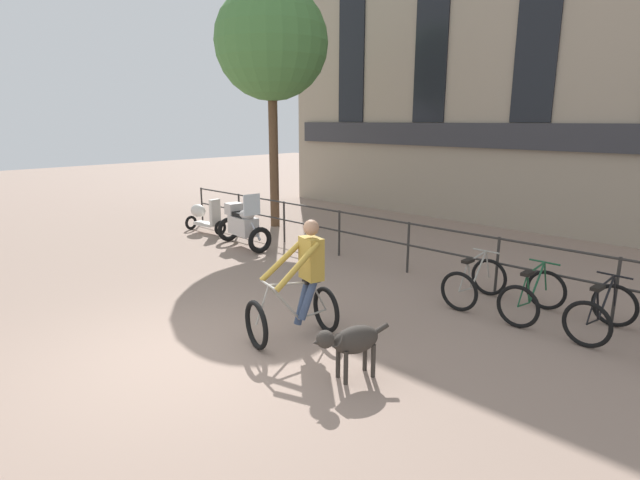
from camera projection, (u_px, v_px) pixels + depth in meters
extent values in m
plane|color=gray|center=(180.00, 356.00, 6.56)|extent=(60.00, 60.00, 0.00)
cylinder|color=#2D2B28|center=(202.00, 205.00, 15.14)|extent=(0.05, 0.05, 1.05)
cylinder|color=#2D2B28|center=(239.00, 213.00, 13.87)|extent=(0.05, 0.05, 1.05)
cylinder|color=#2D2B28|center=(284.00, 222.00, 12.60)|extent=(0.05, 0.05, 1.05)
cylinder|color=#2D2B28|center=(339.00, 233.00, 11.33)|extent=(0.05, 0.05, 1.05)
cylinder|color=#2D2B28|center=(408.00, 248.00, 10.06)|extent=(0.05, 0.05, 1.05)
cylinder|color=#2D2B28|center=(497.00, 266.00, 8.79)|extent=(0.05, 0.05, 1.05)
cylinder|color=#2D2B28|center=(616.00, 291.00, 7.51)|extent=(0.05, 0.05, 1.05)
cylinder|color=#2D2B28|center=(409.00, 224.00, 9.94)|extent=(15.00, 0.04, 0.04)
cylinder|color=#2D2B28|center=(408.00, 245.00, 10.04)|extent=(15.00, 0.04, 0.04)
cube|color=gray|center=(544.00, 22.00, 12.94)|extent=(18.00, 0.60, 10.99)
cube|color=#333338|center=(528.00, 137.00, 13.36)|extent=(17.10, 0.12, 0.70)
cube|color=black|center=(352.00, 28.00, 16.85)|extent=(1.10, 0.06, 6.15)
cube|color=black|center=(433.00, 15.00, 14.71)|extent=(1.10, 0.06, 6.15)
torus|color=black|center=(256.00, 325.00, 6.71)|extent=(0.67, 0.24, 0.68)
torus|color=black|center=(326.00, 310.00, 7.26)|extent=(0.67, 0.24, 0.68)
cylinder|color=#9E998E|center=(284.00, 303.00, 6.87)|extent=(0.16, 0.48, 0.60)
cylinder|color=#9E998E|center=(305.00, 301.00, 7.04)|extent=(0.10, 0.23, 0.52)
cylinder|color=#9E998E|center=(291.00, 284.00, 6.86)|extent=(0.21, 0.65, 0.10)
cylinder|color=#9E998E|center=(313.00, 314.00, 7.16)|extent=(0.14, 0.44, 0.08)
cylinder|color=#9E998E|center=(319.00, 296.00, 7.15)|extent=(0.09, 0.26, 0.47)
cylinder|color=#9E998E|center=(263.00, 305.00, 6.70)|extent=(0.09, 0.22, 0.54)
cylinder|color=#9E998E|center=(269.00, 285.00, 6.69)|extent=(0.47, 0.16, 0.03)
cube|color=black|center=(311.00, 281.00, 7.03)|extent=(0.18, 0.26, 0.05)
cube|color=#AD8933|center=(311.00, 258.00, 6.95)|extent=(0.40, 0.31, 0.60)
sphere|color=#A87A5B|center=(311.00, 228.00, 6.85)|extent=(0.22, 0.22, 0.22)
cylinder|color=#AD8933|center=(283.00, 259.00, 6.97)|extent=(0.32, 0.70, 0.60)
cylinder|color=#AD8933|center=(298.00, 266.00, 6.61)|extent=(0.20, 0.72, 0.60)
cylinder|color=#384766|center=(303.00, 301.00, 7.11)|extent=(0.16, 0.32, 0.69)
cylinder|color=#384766|center=(308.00, 300.00, 6.98)|extent=(0.21, 0.32, 0.58)
ellipsoid|color=#332D28|center=(356.00, 340.00, 5.92)|extent=(0.46, 0.66, 0.34)
cylinder|color=#332D28|center=(339.00, 342.00, 5.81)|extent=(0.23, 0.23, 0.19)
sphere|color=#332D28|center=(325.00, 339.00, 5.71)|extent=(0.21, 0.21, 0.21)
cone|color=#332D28|center=(318.00, 342.00, 5.68)|extent=(0.15, 0.16, 0.12)
cylinder|color=#332D28|center=(381.00, 329.00, 6.07)|extent=(0.12, 0.21, 0.12)
cylinder|color=#332D28|center=(338.00, 361.00, 5.98)|extent=(0.06, 0.06, 0.42)
cylinder|color=#332D28|center=(346.00, 368.00, 5.82)|extent=(0.06, 0.06, 0.42)
cylinder|color=#332D28|center=(365.00, 354.00, 6.15)|extent=(0.06, 0.06, 0.42)
cylinder|color=#332D28|center=(373.00, 361.00, 5.99)|extent=(0.06, 0.06, 0.42)
torus|color=black|center=(260.00, 240.00, 11.60)|extent=(0.20, 0.63, 0.62)
torus|color=black|center=(229.00, 229.00, 12.75)|extent=(0.20, 0.63, 0.62)
cube|color=#B7B2AD|center=(243.00, 226.00, 12.12)|extent=(0.88, 0.50, 0.44)
ellipsoid|color=#B7B2AD|center=(247.00, 215.00, 11.91)|extent=(0.52, 0.38, 0.24)
cube|color=black|center=(241.00, 214.00, 12.14)|extent=(0.59, 0.37, 0.10)
cylinder|color=#B2B2B7|center=(255.00, 231.00, 11.70)|extent=(0.43, 0.11, 0.41)
cube|color=silver|center=(252.00, 205.00, 11.65)|extent=(0.09, 0.44, 0.50)
cube|color=#B7B2AD|center=(234.00, 209.00, 12.37)|extent=(0.36, 0.40, 0.28)
torus|color=black|center=(489.00, 277.00, 8.79)|extent=(0.66, 0.06, 0.66)
torus|color=black|center=(459.00, 291.00, 8.06)|extent=(0.66, 0.06, 0.66)
cylinder|color=#9E998E|center=(479.00, 269.00, 8.45)|extent=(0.03, 0.47, 0.58)
cylinder|color=#9E998E|center=(470.00, 275.00, 8.24)|extent=(0.03, 0.22, 0.51)
cylinder|color=#9E998E|center=(477.00, 256.00, 8.33)|extent=(0.03, 0.63, 0.10)
cylinder|color=#9E998E|center=(465.00, 290.00, 8.21)|extent=(0.03, 0.42, 0.07)
cylinder|color=#9E998E|center=(463.00, 277.00, 8.09)|extent=(0.02, 0.25, 0.46)
cylinder|color=#9E998E|center=(488.00, 264.00, 8.67)|extent=(0.03, 0.21, 0.52)
cylinder|color=#9E998E|center=(486.00, 251.00, 8.54)|extent=(0.48, 0.03, 0.03)
cube|color=black|center=(468.00, 261.00, 8.11)|extent=(0.12, 0.24, 0.05)
torus|color=black|center=(546.00, 290.00, 8.13)|extent=(0.66, 0.07, 0.66)
torus|color=black|center=(518.00, 307.00, 7.41)|extent=(0.66, 0.07, 0.66)
cylinder|color=#194C2D|center=(537.00, 282.00, 7.79)|extent=(0.04, 0.47, 0.58)
cylinder|color=#194C2D|center=(528.00, 289.00, 7.58)|extent=(0.04, 0.22, 0.51)
cylinder|color=#194C2D|center=(536.00, 268.00, 7.67)|extent=(0.04, 0.63, 0.10)
cylinder|color=#194C2D|center=(524.00, 305.00, 7.56)|extent=(0.03, 0.42, 0.07)
cylinder|color=#194C2D|center=(523.00, 290.00, 7.43)|extent=(0.03, 0.25, 0.46)
cylinder|color=#194C2D|center=(545.00, 276.00, 8.00)|extent=(0.03, 0.21, 0.52)
cylinder|color=#194C2D|center=(545.00, 262.00, 7.88)|extent=(0.48, 0.04, 0.03)
cube|color=black|center=(527.00, 273.00, 7.46)|extent=(0.12, 0.24, 0.05)
torus|color=black|center=(614.00, 306.00, 7.45)|extent=(0.66, 0.10, 0.66)
torus|color=black|center=(587.00, 324.00, 6.76)|extent=(0.66, 0.10, 0.66)
cylinder|color=black|center=(606.00, 297.00, 7.13)|extent=(0.06, 0.47, 0.58)
cylinder|color=black|center=(598.00, 305.00, 6.93)|extent=(0.05, 0.22, 0.51)
cylinder|color=black|center=(606.00, 282.00, 7.01)|extent=(0.07, 0.63, 0.10)
cylinder|color=black|center=(592.00, 322.00, 6.91)|extent=(0.05, 0.42, 0.07)
cylinder|color=black|center=(592.00, 307.00, 6.79)|extent=(0.04, 0.25, 0.46)
cylinder|color=black|center=(615.00, 291.00, 7.33)|extent=(0.04, 0.21, 0.52)
cylinder|color=black|center=(615.00, 275.00, 7.20)|extent=(0.48, 0.06, 0.03)
cube|color=black|center=(598.00, 288.00, 6.81)|extent=(0.14, 0.25, 0.05)
torus|color=black|center=(220.00, 228.00, 13.43)|extent=(0.13, 0.41, 0.40)
torus|color=black|center=(191.00, 223.00, 14.12)|extent=(0.13, 0.41, 0.40)
cube|color=beige|center=(205.00, 224.00, 13.76)|extent=(0.70, 0.37, 0.08)
cube|color=beige|center=(215.00, 213.00, 13.44)|extent=(0.14, 0.33, 0.72)
ellipsoid|color=beige|center=(198.00, 211.00, 13.84)|extent=(0.56, 0.37, 0.36)
cylinder|color=brown|center=(274.00, 153.00, 14.19)|extent=(0.26, 0.26, 4.23)
sphere|color=#477A3D|center=(271.00, 42.00, 13.49)|extent=(3.09, 3.09, 3.09)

